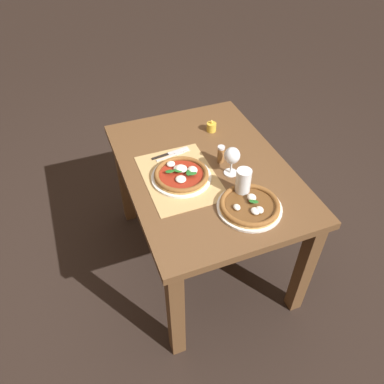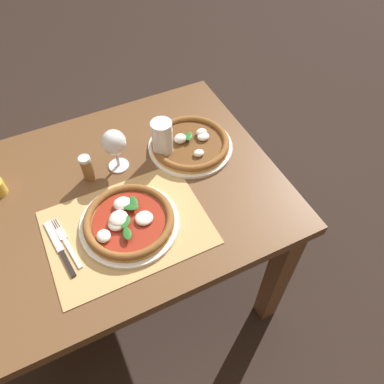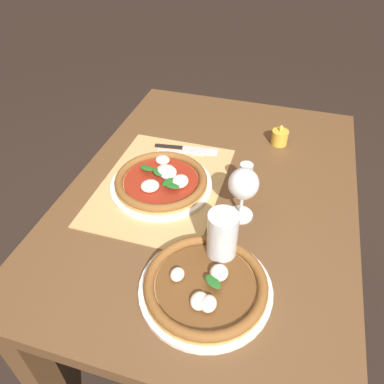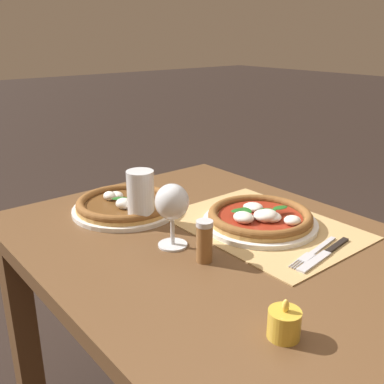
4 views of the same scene
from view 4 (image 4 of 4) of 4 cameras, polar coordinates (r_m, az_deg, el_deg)
dining_table at (r=1.14m, az=4.53°, el=-12.21°), size 1.15×0.83×0.74m
paper_placemat at (r=1.19m, az=9.07°, el=-4.29°), size 0.48×0.35×0.00m
pizza_near at (r=1.19m, az=8.66°, el=-3.26°), size 0.30×0.30×0.05m
pizza_far at (r=1.29m, az=-8.45°, el=-1.60°), size 0.30×0.30×0.05m
wine_glass at (r=1.04m, az=-2.55°, el=-1.60°), size 0.08×0.08×0.16m
pint_glass at (r=1.18m, az=-6.52°, el=-0.84°), size 0.07×0.07×0.15m
fork at (r=1.07m, az=15.21°, el=-7.39°), size 0.05×0.20×0.00m
knife at (r=1.07m, az=16.49°, el=-7.58°), size 0.05×0.22×0.01m
votive_candle at (r=0.79m, az=11.61°, el=-16.18°), size 0.06×0.06×0.07m
pepper_shaker at (r=0.99m, az=1.59°, el=-6.24°), size 0.04×0.04×0.10m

